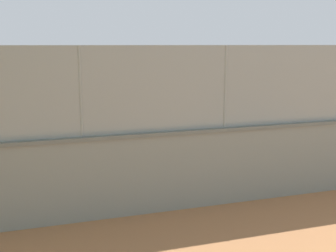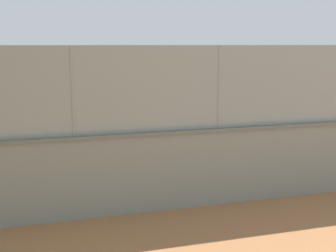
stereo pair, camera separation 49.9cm
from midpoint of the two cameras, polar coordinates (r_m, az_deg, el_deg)
ground_plane at (r=21.16m, az=-6.16°, el=1.00°), size 260.00×260.00×0.00m
perimeter_wall at (r=9.84m, az=6.00°, el=-5.25°), size 25.97×1.15×1.79m
fence_panel_on_wall at (r=9.49m, az=6.22°, el=5.27°), size 25.51×0.87×1.84m
player_crossing_court at (r=15.69m, az=10.46°, el=0.72°), size 1.12×0.79×1.54m
player_near_wall_returning at (r=11.55m, az=-11.12°, el=-2.65°), size 0.77×1.25×1.63m
player_at_service_line at (r=21.02m, az=-9.78°, el=3.53°), size 0.72×0.81×1.66m
sports_ball at (r=13.59m, az=10.24°, el=1.12°), size 0.20×0.20×0.20m
spare_ball_by_wall at (r=10.09m, az=-19.80°, el=-10.51°), size 0.12×0.12×0.12m
courtside_bench at (r=10.82m, az=-22.00°, el=-6.96°), size 1.61×0.43×0.87m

